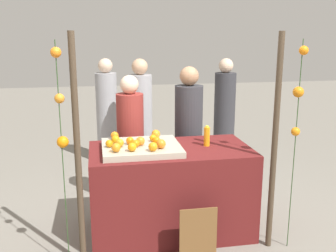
% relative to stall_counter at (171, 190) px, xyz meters
% --- Properties ---
extents(ground_plane, '(24.00, 24.00, 0.00)m').
position_rel_stall_counter_xyz_m(ground_plane, '(0.00, 0.00, -0.46)').
color(ground_plane, gray).
extents(stall_counter, '(1.64, 0.87, 0.91)m').
position_rel_stall_counter_xyz_m(stall_counter, '(0.00, 0.00, 0.00)').
color(stall_counter, '#5B1919').
rests_on(stall_counter, ground_plane).
extents(orange_tray, '(0.77, 0.66, 0.06)m').
position_rel_stall_counter_xyz_m(orange_tray, '(-0.30, -0.02, 0.49)').
color(orange_tray, '#B2AD99').
rests_on(orange_tray, stall_counter).
extents(orange_0, '(0.09, 0.09, 0.09)m').
position_rel_stall_counter_xyz_m(orange_0, '(-0.56, -0.22, 0.56)').
color(orange_0, orange).
rests_on(orange_0, orange_tray).
extents(orange_1, '(0.08, 0.08, 0.08)m').
position_rel_stall_counter_xyz_m(orange_1, '(-0.55, 0.07, 0.56)').
color(orange_1, orange).
rests_on(orange_1, orange_tray).
extents(orange_2, '(0.08, 0.08, 0.08)m').
position_rel_stall_counter_xyz_m(orange_2, '(-0.55, 0.24, 0.56)').
color(orange_2, orange).
rests_on(orange_2, orange_tray).
extents(orange_3, '(0.09, 0.09, 0.09)m').
position_rel_stall_counter_xyz_m(orange_3, '(-0.12, 0.21, 0.56)').
color(orange_3, orange).
rests_on(orange_3, orange_tray).
extents(orange_4, '(0.08, 0.08, 0.08)m').
position_rel_stall_counter_xyz_m(orange_4, '(-0.41, 0.02, 0.56)').
color(orange_4, orange).
rests_on(orange_4, orange_tray).
extents(orange_5, '(0.08, 0.08, 0.08)m').
position_rel_stall_counter_xyz_m(orange_5, '(-0.15, -0.04, 0.56)').
color(orange_5, orange).
rests_on(orange_5, orange_tray).
extents(orange_6, '(0.07, 0.07, 0.07)m').
position_rel_stall_counter_xyz_m(orange_6, '(-0.17, 0.08, 0.55)').
color(orange_6, orange).
rests_on(orange_6, orange_tray).
extents(orange_7, '(0.09, 0.09, 0.09)m').
position_rel_stall_counter_xyz_m(orange_7, '(-0.31, -0.04, 0.56)').
color(orange_7, orange).
rests_on(orange_7, orange_tray).
extents(orange_8, '(0.07, 0.07, 0.07)m').
position_rel_stall_counter_xyz_m(orange_8, '(-0.62, -0.05, 0.55)').
color(orange_8, orange).
rests_on(orange_8, orange_tray).
extents(orange_9, '(0.09, 0.09, 0.09)m').
position_rel_stall_counter_xyz_m(orange_9, '(-0.22, -0.25, 0.56)').
color(orange_9, orange).
rests_on(orange_9, orange_tray).
extents(orange_10, '(0.08, 0.08, 0.08)m').
position_rel_stall_counter_xyz_m(orange_10, '(-0.36, -0.10, 0.56)').
color(orange_10, orange).
rests_on(orange_10, orange_tray).
extents(orange_11, '(0.08, 0.08, 0.08)m').
position_rel_stall_counter_xyz_m(orange_11, '(-0.41, -0.22, 0.56)').
color(orange_11, orange).
rests_on(orange_11, orange_tray).
extents(orange_12, '(0.08, 0.08, 0.08)m').
position_rel_stall_counter_xyz_m(orange_12, '(-0.52, -0.05, 0.56)').
color(orange_12, orange).
rests_on(orange_12, orange_tray).
extents(orange_13, '(0.09, 0.09, 0.09)m').
position_rel_stall_counter_xyz_m(orange_13, '(-0.13, -0.18, 0.56)').
color(orange_13, orange).
rests_on(orange_13, orange_tray).
extents(juice_bottle, '(0.06, 0.06, 0.22)m').
position_rel_stall_counter_xyz_m(juice_bottle, '(0.39, 0.03, 0.56)').
color(juice_bottle, orange).
rests_on(juice_bottle, stall_counter).
extents(chalkboard_sign, '(0.35, 0.03, 0.56)m').
position_rel_stall_counter_xyz_m(chalkboard_sign, '(0.13, -0.64, -0.19)').
color(chalkboard_sign, brown).
rests_on(chalkboard_sign, ground_plane).
extents(vendor_left, '(0.32, 0.32, 1.59)m').
position_rel_stall_counter_xyz_m(vendor_left, '(-0.35, 0.73, 0.28)').
color(vendor_left, maroon).
rests_on(vendor_left, ground_plane).
extents(vendor_right, '(0.34, 0.34, 1.68)m').
position_rel_stall_counter_xyz_m(vendor_right, '(0.36, 0.73, 0.33)').
color(vendor_right, '#333338').
rests_on(vendor_right, ground_plane).
extents(crowd_person_0, '(0.34, 0.34, 1.71)m').
position_rel_stall_counter_xyz_m(crowd_person_0, '(-0.10, 1.81, 0.34)').
color(crowd_person_0, '#99999E').
rests_on(crowd_person_0, ground_plane).
extents(crowd_person_1, '(0.34, 0.34, 1.68)m').
position_rel_stall_counter_xyz_m(crowd_person_1, '(-0.57, 2.45, 0.32)').
color(crowd_person_1, '#99999E').
rests_on(crowd_person_1, ground_plane).
extents(crowd_person_2, '(0.34, 0.34, 1.68)m').
position_rel_stall_counter_xyz_m(crowd_person_2, '(1.29, 2.13, 0.32)').
color(crowd_person_2, '#333338').
rests_on(crowd_person_2, ground_plane).
extents(canopy_post_left, '(0.06, 0.06, 2.08)m').
position_rel_stall_counter_xyz_m(canopy_post_left, '(-0.90, -0.47, 0.58)').
color(canopy_post_left, '#473828').
rests_on(canopy_post_left, ground_plane).
extents(canopy_post_right, '(0.06, 0.06, 2.08)m').
position_rel_stall_counter_xyz_m(canopy_post_right, '(0.90, -0.47, 0.58)').
color(canopy_post_right, '#473828').
rests_on(canopy_post_right, ground_plane).
extents(garland_strand_left, '(0.10, 0.10, 2.01)m').
position_rel_stall_counter_xyz_m(garland_strand_left, '(-1.02, -0.50, 1.00)').
color(garland_strand_left, '#2D4C23').
rests_on(garland_strand_left, ground_plane).
extents(garland_strand_right, '(0.11, 0.10, 2.01)m').
position_rel_stall_counter_xyz_m(garland_strand_right, '(1.08, -0.52, 1.06)').
color(garland_strand_right, '#2D4C23').
rests_on(garland_strand_right, ground_plane).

